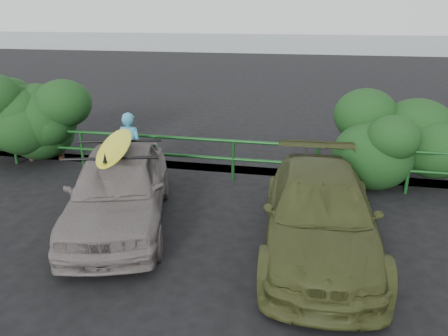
{
  "coord_description": "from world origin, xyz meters",
  "views": [
    {
      "loc": [
        2.87,
        -4.82,
        3.89
      ],
      "look_at": [
        1.25,
        2.79,
        1.11
      ],
      "focal_mm": 35.0,
      "sensor_mm": 36.0,
      "label": 1
    }
  ],
  "objects_px": {
    "man": "(130,148)",
    "surfboard": "(115,146)",
    "olive_vehicle": "(320,213)",
    "guardrail": "(193,158)",
    "sedan": "(119,188)"
  },
  "relations": [
    {
      "from": "olive_vehicle",
      "to": "surfboard",
      "type": "relative_size",
      "value": 1.82
    },
    {
      "from": "sedan",
      "to": "man",
      "type": "relative_size",
      "value": 2.53
    },
    {
      "from": "guardrail",
      "to": "man",
      "type": "height_order",
      "value": "man"
    },
    {
      "from": "sedan",
      "to": "surfboard",
      "type": "distance_m",
      "value": 0.83
    },
    {
      "from": "sedan",
      "to": "surfboard",
      "type": "height_order",
      "value": "surfboard"
    },
    {
      "from": "guardrail",
      "to": "olive_vehicle",
      "type": "xyz_separation_m",
      "value": [
        3.06,
        -2.88,
        0.15
      ]
    },
    {
      "from": "guardrail",
      "to": "man",
      "type": "bearing_deg",
      "value": -156.98
    },
    {
      "from": "man",
      "to": "surfboard",
      "type": "distance_m",
      "value": 2.35
    },
    {
      "from": "guardrail",
      "to": "sedan",
      "type": "height_order",
      "value": "sedan"
    },
    {
      "from": "guardrail",
      "to": "sedan",
      "type": "xyz_separation_m",
      "value": [
        -0.69,
        -2.71,
        0.22
      ]
    },
    {
      "from": "sedan",
      "to": "man",
      "type": "bearing_deg",
      "value": 91.01
    },
    {
      "from": "olive_vehicle",
      "to": "guardrail",
      "type": "bearing_deg",
      "value": 133.5
    },
    {
      "from": "sedan",
      "to": "olive_vehicle",
      "type": "height_order",
      "value": "sedan"
    },
    {
      "from": "olive_vehicle",
      "to": "man",
      "type": "distance_m",
      "value": 5.0
    },
    {
      "from": "man",
      "to": "surfboard",
      "type": "height_order",
      "value": "man"
    }
  ]
}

